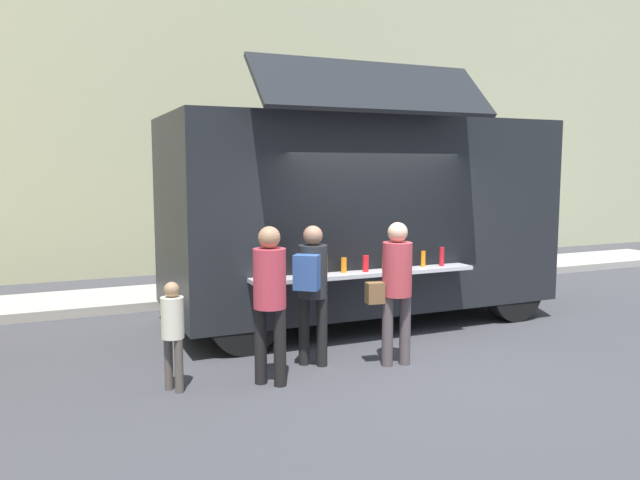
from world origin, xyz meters
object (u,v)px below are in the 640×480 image
at_px(customer_front_ordering, 396,281).
at_px(child_near_queue, 173,326).
at_px(trash_bin, 488,253).
at_px(customer_mid_with_backpack, 312,281).
at_px(food_truck_main, 358,212).
at_px(customer_rear_waiting, 270,291).

height_order(customer_front_ordering, child_near_queue, customer_front_ordering).
height_order(trash_bin, customer_mid_with_backpack, customer_mid_with_backpack).
bearing_deg(food_truck_main, trash_bin, 28.30).
distance_m(food_truck_main, customer_rear_waiting, 3.19).
relative_size(food_truck_main, customer_rear_waiting, 3.32).
bearing_deg(food_truck_main, child_near_queue, -147.74).
xyz_separation_m(trash_bin, customer_rear_waiting, (-6.59, -4.53, 0.53)).
xyz_separation_m(customer_rear_waiting, child_near_queue, (-0.98, 0.23, -0.33)).
distance_m(trash_bin, customer_mid_with_backpack, 7.25).
bearing_deg(customer_mid_with_backpack, child_near_queue, 134.95).
bearing_deg(customer_mid_with_backpack, customer_front_ordering, -72.82).
distance_m(customer_front_ordering, customer_rear_waiting, 1.56).
bearing_deg(food_truck_main, customer_front_ordering, -106.26).
bearing_deg(child_near_queue, customer_mid_with_backpack, -26.46).
bearing_deg(trash_bin, customer_front_ordering, -138.15).
height_order(trash_bin, customer_front_ordering, customer_front_ordering).
xyz_separation_m(trash_bin, customer_front_ordering, (-5.03, -4.50, 0.51)).
bearing_deg(child_near_queue, trash_bin, -2.55).
height_order(trash_bin, child_near_queue, child_near_queue).
relative_size(trash_bin, customer_front_ordering, 0.58).
distance_m(customer_mid_with_backpack, child_near_queue, 1.67).
distance_m(food_truck_main, trash_bin, 5.09).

